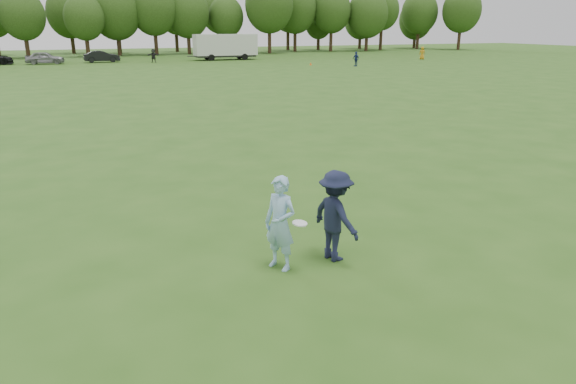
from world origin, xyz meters
name	(u,v)px	position (x,y,z in m)	size (l,w,h in m)	color
ground	(304,271)	(0.00, 0.00, 0.00)	(200.00, 200.00, 0.00)	#2A5317
thrower	(280,223)	(-0.34, 0.31, 0.87)	(0.64, 0.42, 1.74)	#90BEDF
defender	(336,216)	(0.76, 0.29, 0.87)	(1.13, 0.65, 1.74)	#171C33
player_far_b	(356,59)	(25.05, 43.11, 0.78)	(0.91, 0.38, 1.55)	navy
player_far_c	(422,53)	(38.97, 50.33, 0.82)	(0.80, 0.52, 1.64)	#C18416
player_far_d	(153,56)	(5.37, 57.56, 0.81)	(1.51, 0.48, 1.62)	#282828
car_e	(45,58)	(-6.65, 59.42, 0.71)	(1.68, 4.18, 1.43)	gray
car_f	(102,57)	(-0.41, 60.14, 0.69)	(1.45, 4.16, 1.37)	black
field_cone	(311,64)	(21.17, 46.51, 0.15)	(0.28, 0.28, 0.30)	#E3540B
disc_in_play	(300,223)	(-0.07, 0.04, 0.93)	(0.31, 0.31, 0.07)	white
cargo_trailer	(225,46)	(14.78, 59.20, 1.78)	(9.00, 2.75, 3.20)	silver
treeline	(114,11)	(2.81, 76.90, 6.26)	(130.35, 18.39, 11.74)	#332114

